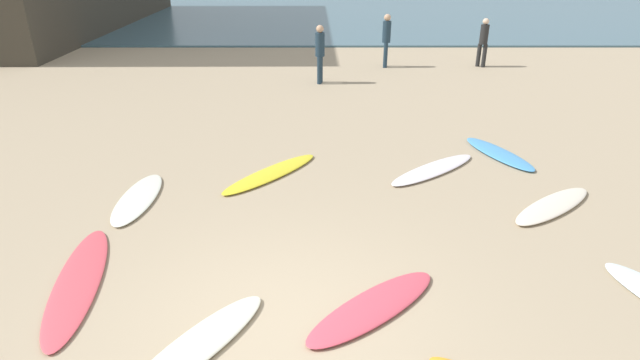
% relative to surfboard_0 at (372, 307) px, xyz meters
% --- Properties ---
extents(ground_plane, '(120.00, 120.00, 0.00)m').
position_rel_surfboard_0_xyz_m(ground_plane, '(-1.07, -0.35, -0.04)').
color(ground_plane, tan).
extents(surfboard_0, '(1.88, 1.73, 0.08)m').
position_rel_surfboard_0_xyz_m(surfboard_0, '(0.00, 0.00, 0.00)').
color(surfboard_0, '#D84959').
rests_on(surfboard_0, ground_plane).
extents(surfboard_1, '(1.88, 1.64, 0.09)m').
position_rel_surfboard_0_xyz_m(surfboard_1, '(3.15, 2.53, 0.01)').
color(surfboard_1, silver).
rests_on(surfboard_1, ground_plane).
extents(surfboard_2, '(0.59, 1.92, 0.07)m').
position_rel_surfboard_0_xyz_m(surfboard_2, '(-3.66, 2.80, -0.00)').
color(surfboard_2, white).
rests_on(surfboard_2, ground_plane).
extents(surfboard_3, '(1.51, 1.89, 0.08)m').
position_rel_surfboard_0_xyz_m(surfboard_3, '(-1.91, -0.62, 0.00)').
color(surfboard_3, silver).
rests_on(surfboard_3, ground_plane).
extents(surfboard_4, '(1.22, 2.01, 0.08)m').
position_rel_surfboard_0_xyz_m(surfboard_4, '(2.99, 4.78, 0.00)').
color(surfboard_4, '#4A9BDE').
rests_on(surfboard_4, ground_plane).
extents(surfboard_6, '(1.87, 2.13, 0.07)m').
position_rel_surfboard_0_xyz_m(surfboard_6, '(-1.53, 3.82, -0.00)').
color(surfboard_6, yellow).
rests_on(surfboard_6, ground_plane).
extents(surfboard_8, '(1.03, 2.62, 0.06)m').
position_rel_surfboard_0_xyz_m(surfboard_8, '(-3.67, 0.50, -0.01)').
color(surfboard_8, '#E14D58').
rests_on(surfboard_8, ground_plane).
extents(surfboard_10, '(2.03, 1.80, 0.08)m').
position_rel_surfboard_0_xyz_m(surfboard_10, '(1.51, 3.99, 0.00)').
color(surfboard_10, white).
rests_on(surfboard_10, ground_plane).
extents(beachgoer_near, '(0.32, 0.34, 1.72)m').
position_rel_surfboard_0_xyz_m(beachgoer_near, '(-0.63, 10.67, 0.92)').
color(beachgoer_near, '#1E3342').
rests_on(beachgoer_near, ground_plane).
extents(beachgoer_mid, '(0.31, 0.34, 1.76)m').
position_rel_surfboard_0_xyz_m(beachgoer_mid, '(1.62, 12.91, 0.95)').
color(beachgoer_mid, '#1E3342').
rests_on(beachgoer_mid, ground_plane).
extents(beachgoer_far, '(0.39, 0.39, 1.62)m').
position_rel_surfboard_0_xyz_m(beachgoer_far, '(4.94, 12.96, 0.86)').
color(beachgoer_far, black).
rests_on(beachgoer_far, ground_plane).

